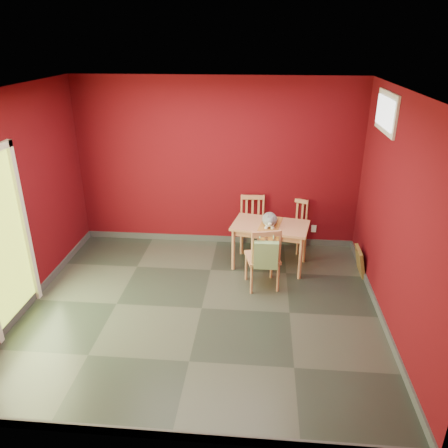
# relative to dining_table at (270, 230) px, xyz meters

# --- Properties ---
(ground) EXTENTS (4.50, 4.50, 0.00)m
(ground) POSITION_rel_dining_table_xyz_m (-0.87, -1.22, -0.60)
(ground) COLOR #2D342D
(ground) RESTS_ON ground
(room_shell) EXTENTS (4.50, 4.50, 4.50)m
(room_shell) POSITION_rel_dining_table_xyz_m (-0.87, -1.22, -0.55)
(room_shell) COLOR #56080F
(room_shell) RESTS_ON ground
(doorway) EXTENTS (0.06, 1.01, 2.13)m
(doorway) POSITION_rel_dining_table_xyz_m (-3.10, -1.62, 0.53)
(doorway) COLOR #B7D838
(doorway) RESTS_ON ground
(window) EXTENTS (0.05, 0.90, 0.50)m
(window) POSITION_rel_dining_table_xyz_m (1.36, -0.22, 1.75)
(window) COLOR white
(window) RESTS_ON room_shell
(outlet_plate) EXTENTS (0.08, 0.02, 0.12)m
(outlet_plate) POSITION_rel_dining_table_xyz_m (0.73, 0.77, -0.30)
(outlet_plate) COLOR silver
(outlet_plate) RESTS_ON room_shell
(dining_table) EXTENTS (1.19, 0.83, 0.68)m
(dining_table) POSITION_rel_dining_table_xyz_m (0.00, 0.00, 0.00)
(dining_table) COLOR tan
(dining_table) RESTS_ON ground
(table_runner) EXTENTS (0.38, 0.63, 0.30)m
(table_runner) POSITION_rel_dining_table_xyz_m (0.00, -0.10, 0.04)
(table_runner) COLOR #B8702F
(table_runner) RESTS_ON dining_table
(chair_far_left) EXTENTS (0.43, 0.43, 0.88)m
(chair_far_left) POSITION_rel_dining_table_xyz_m (-0.28, 0.57, -0.15)
(chair_far_left) COLOR tan
(chair_far_left) RESTS_ON ground
(chair_far_right) EXTENTS (0.51, 0.51, 0.82)m
(chair_far_right) POSITION_rel_dining_table_xyz_m (0.39, 0.66, -0.18)
(chair_far_right) COLOR tan
(chair_far_right) RESTS_ON ground
(chair_near) EXTENTS (0.52, 0.52, 0.92)m
(chair_near) POSITION_rel_dining_table_xyz_m (-0.10, -0.63, -0.13)
(chair_near) COLOR tan
(chair_near) RESTS_ON ground
(tote_bag) EXTENTS (0.31, 0.19, 0.44)m
(tote_bag) POSITION_rel_dining_table_xyz_m (-0.06, -0.84, 0.01)
(tote_bag) COLOR #7AA066
(tote_bag) RESTS_ON chair_near
(cat) EXTENTS (0.36, 0.51, 0.23)m
(cat) POSITION_rel_dining_table_xyz_m (-0.02, -0.00, 0.20)
(cat) COLOR slate
(cat) RESTS_ON table_runner
(picture_frame) EXTENTS (0.13, 0.39, 0.39)m
(picture_frame) POSITION_rel_dining_table_xyz_m (1.32, -0.11, -0.40)
(picture_frame) COLOR brown
(picture_frame) RESTS_ON ground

